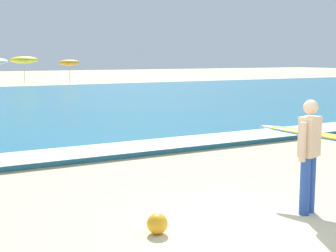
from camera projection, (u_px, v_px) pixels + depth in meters
The scene contains 6 objects.
ground_plane at pixel (257, 227), 6.79m from camera, with size 160.00×160.00×0.00m, color beige.
surf_foam at pixel (103, 150), 11.68m from camera, with size 120.00×1.44×0.01m, color white.
surfer_with_board at pixel (316, 144), 7.40m from camera, with size 1.29×2.27×1.73m.
beach_umbrella_7 at pixel (24, 60), 40.16m from camera, with size 2.29×2.31×2.47m.
beach_umbrella_8 at pixel (69, 63), 41.51m from camera, with size 1.78×1.81×2.19m.
beach_ball at pixel (157, 224), 6.49m from camera, with size 0.28×0.28×0.28m, color #F4A31E.
Camera 1 is at (-4.31, -5.05, 2.35)m, focal length 51.94 mm.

